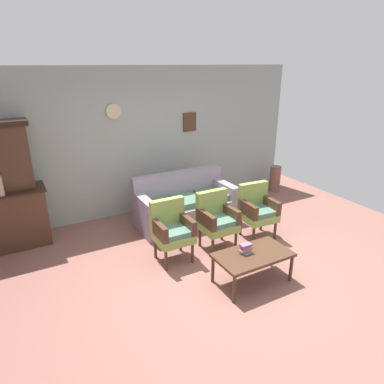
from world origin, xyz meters
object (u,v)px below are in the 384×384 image
object	(u,v)px
armchair_row_middle	(172,228)
floor_vase_by_wall	(275,179)
armchair_by_doorway	(217,218)
floral_couch	(185,206)
coffee_table	(253,257)
armchair_near_couch_end	(257,209)
side_cabinet	(9,219)
book_stack_on_table	(246,248)

from	to	relation	value
armchair_row_middle	floor_vase_by_wall	world-z (taller)	armchair_row_middle
armchair_by_doorway	floor_vase_by_wall	xyz separation A→B (m)	(2.53, 1.48, -0.21)
armchair_by_doorway	floral_couch	bearing A→B (deg)	91.04
armchair_row_middle	coffee_table	world-z (taller)	armchair_row_middle
armchair_row_middle	armchair_by_doorway	xyz separation A→B (m)	(0.76, -0.02, 0.00)
armchair_row_middle	armchair_near_couch_end	world-z (taller)	same
side_cabinet	book_stack_on_table	xyz separation A→B (m)	(2.65, -2.52, 0.02)
coffee_table	floor_vase_by_wall	size ratio (longest dim) A/B	1.74
book_stack_on_table	floor_vase_by_wall	distance (m)	3.62
armchair_row_middle	coffee_table	distance (m)	1.23
armchair_row_middle	armchair_near_couch_end	distance (m)	1.54
armchair_row_middle	armchair_near_couch_end	bearing A→B (deg)	-1.40
floral_couch	floor_vase_by_wall	bearing A→B (deg)	10.59
armchair_near_couch_end	floor_vase_by_wall	distance (m)	2.31
coffee_table	floor_vase_by_wall	xyz separation A→B (m)	(2.61, 2.49, -0.09)
armchair_row_middle	coffee_table	bearing A→B (deg)	-56.53
armchair_near_couch_end	book_stack_on_table	bearing A→B (deg)	-135.45
side_cabinet	armchair_by_doorway	world-z (taller)	side_cabinet
coffee_table	book_stack_on_table	xyz separation A→B (m)	(-0.08, 0.06, 0.11)
armchair_row_middle	floor_vase_by_wall	xyz separation A→B (m)	(3.28, 1.46, -0.21)
armchair_by_doorway	book_stack_on_table	bearing A→B (deg)	-99.38
floral_couch	floor_vase_by_wall	xyz separation A→B (m)	(2.54, 0.48, -0.04)
armchair_near_couch_end	floor_vase_by_wall	world-z (taller)	armchair_near_couch_end
side_cabinet	armchair_by_doorway	distance (m)	3.22
armchair_row_middle	armchair_near_couch_end	xyz separation A→B (m)	(1.54, -0.04, 0.00)
armchair_near_couch_end	book_stack_on_table	world-z (taller)	armchair_near_couch_end
coffee_table	side_cabinet	bearing A→B (deg)	136.48
floral_couch	coffee_table	bearing A→B (deg)	-91.75
coffee_table	armchair_row_middle	bearing A→B (deg)	123.47
armchair_by_doorway	side_cabinet	bearing A→B (deg)	150.54
armchair_by_doorway	armchair_near_couch_end	bearing A→B (deg)	-1.39
armchair_near_couch_end	book_stack_on_table	xyz separation A→B (m)	(-0.94, -0.92, -0.01)
armchair_by_doorway	armchair_near_couch_end	size ratio (longest dim) A/B	1.00
armchair_near_couch_end	floor_vase_by_wall	bearing A→B (deg)	40.71
armchair_by_doorway	coffee_table	bearing A→B (deg)	-94.54
coffee_table	book_stack_on_table	distance (m)	0.15
side_cabinet	armchair_near_couch_end	xyz separation A→B (m)	(3.58, -1.60, 0.03)
armchair_row_middle	side_cabinet	bearing A→B (deg)	142.62
side_cabinet	floral_couch	size ratio (longest dim) A/B	0.66
floral_couch	book_stack_on_table	distance (m)	1.96
side_cabinet	armchair_row_middle	size ratio (longest dim) A/B	1.28
coffee_table	floor_vase_by_wall	world-z (taller)	floor_vase_by_wall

